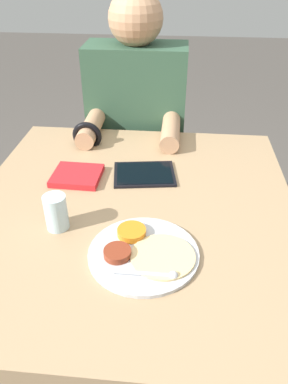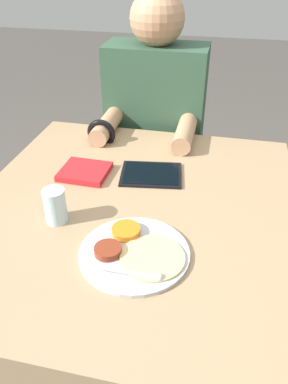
# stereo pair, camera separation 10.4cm
# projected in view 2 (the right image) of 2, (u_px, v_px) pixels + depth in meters

# --- Properties ---
(ground_plane) EXTENTS (12.00, 12.00, 0.00)m
(ground_plane) POSITION_uv_depth(u_px,v_px,m) (136.00, 356.00, 1.51)
(ground_plane) COLOR #4C4742
(dining_table) EXTENTS (0.95, 1.03, 0.75)m
(dining_table) POSITION_uv_depth(u_px,v_px,m) (134.00, 293.00, 1.30)
(dining_table) COLOR #9E7F5B
(dining_table) RESTS_ON ground_plane
(thali_tray) EXTENTS (0.27, 0.27, 0.03)m
(thali_tray) POSITION_uv_depth(u_px,v_px,m) (134.00, 252.00, 0.91)
(thali_tray) COLOR #B7BABF
(thali_tray) RESTS_ON dining_table
(red_notebook) EXTENTS (0.16, 0.14, 0.02)m
(red_notebook) POSITION_uv_depth(u_px,v_px,m) (85.00, 172.00, 1.22)
(red_notebook) COLOR silver
(red_notebook) RESTS_ON dining_table
(tablet_device) EXTENTS (0.22, 0.18, 0.01)m
(tablet_device) POSITION_uv_depth(u_px,v_px,m) (151.00, 174.00, 1.22)
(tablet_device) COLOR black
(tablet_device) RESTS_ON dining_table
(person_diner) EXTENTS (0.41, 0.44, 1.25)m
(person_diner) POSITION_uv_depth(u_px,v_px,m) (155.00, 150.00, 1.71)
(person_diner) COLOR black
(person_diner) RESTS_ON ground_plane
(drinking_glass) EXTENTS (0.06, 0.06, 0.10)m
(drinking_glass) POSITION_uv_depth(u_px,v_px,m) (55.00, 206.00, 1.00)
(drinking_glass) COLOR silver
(drinking_glass) RESTS_ON dining_table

